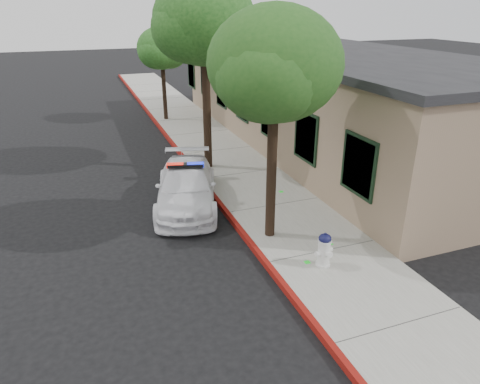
% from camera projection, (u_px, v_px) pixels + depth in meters
% --- Properties ---
extents(ground, '(120.00, 120.00, 0.00)m').
position_uv_depth(ground, '(265.00, 268.00, 10.80)').
color(ground, black).
rests_on(ground, ground).
extents(sidewalk, '(3.20, 60.00, 0.15)m').
position_uv_depth(sidewalk, '(274.00, 207.00, 13.87)').
color(sidewalk, gray).
rests_on(sidewalk, ground).
extents(red_curb, '(0.14, 60.00, 0.16)m').
position_uv_depth(red_curb, '(228.00, 214.00, 13.37)').
color(red_curb, maroon).
rests_on(red_curb, ground).
extents(clapboard_building, '(7.30, 20.89, 4.24)m').
position_uv_depth(clapboard_building, '(322.00, 97.00, 19.84)').
color(clapboard_building, '#92765F').
rests_on(clapboard_building, ground).
extents(police_car, '(2.99, 4.89, 1.44)m').
position_uv_depth(police_car, '(186.00, 186.00, 13.89)').
color(police_car, white).
rests_on(police_car, ground).
extents(fire_hydrant, '(0.50, 0.44, 0.87)m').
position_uv_depth(fire_hydrant, '(324.00, 249.00, 10.48)').
color(fire_hydrant, silver).
rests_on(fire_hydrant, sidewalk).
extents(street_tree_near, '(3.25, 3.30, 5.93)m').
position_uv_depth(street_tree_near, '(275.00, 70.00, 10.32)').
color(street_tree_near, black).
rests_on(street_tree_near, sidewalk).
extents(street_tree_mid, '(3.85, 3.59, 6.86)m').
position_uv_depth(street_tree_mid, '(205.00, 26.00, 15.13)').
color(street_tree_mid, black).
rests_on(street_tree_mid, sidewalk).
extents(street_tree_far, '(2.68, 2.55, 4.82)m').
position_uv_depth(street_tree_far, '(162.00, 50.00, 22.73)').
color(street_tree_far, black).
rests_on(street_tree_far, sidewalk).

